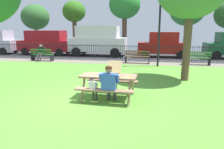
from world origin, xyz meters
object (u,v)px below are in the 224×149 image
(adult_at_table, at_px, (109,83))
(person_on_park_bench, at_px, (41,51))
(pizza_box_open, at_px, (114,73))
(park_bench_right, at_px, (197,58))
(far_tree_midright, at_px, (187,10))
(child_at_table, at_px, (93,87))
(far_tree_left, at_px, (35,17))
(picnic_table_foreground, at_px, (109,80))
(far_tree_midleft, at_px, (74,13))
(lamp_post_walkway, at_px, (160,18))
(park_bench_center, at_px, (137,57))
(parked_car_center, at_px, (98,40))
(parked_car_left, at_px, (47,42))
(far_tree_center, at_px, (125,5))
(pizza_slice_on_table, at_px, (128,77))
(park_bench_left, at_px, (42,55))
(parked_car_right, at_px, (163,44))

(adult_at_table, bearing_deg, person_on_park_bench, 129.45)
(pizza_box_open, xyz_separation_m, person_on_park_bench, (-6.40, 7.18, -0.20))
(park_bench_right, relative_size, far_tree_midright, 0.29)
(child_at_table, height_order, far_tree_left, far_tree_left)
(child_at_table, distance_m, park_bench_right, 9.00)
(picnic_table_foreground, height_order, far_tree_midleft, far_tree_midleft)
(lamp_post_walkway, bearing_deg, park_bench_right, 20.25)
(park_bench_center, xyz_separation_m, parked_car_center, (-3.44, 3.42, 0.89))
(adult_at_table, xyz_separation_m, park_bench_center, (0.49, 7.67, -0.24))
(adult_at_table, height_order, person_on_park_bench, same)
(picnic_table_foreground, distance_m, park_bench_center, 7.19)
(child_at_table, xyz_separation_m, parked_car_left, (-7.07, 11.10, 0.60))
(picnic_table_foreground, bearing_deg, park_bench_center, 85.17)
(pizza_box_open, height_order, far_tree_left, far_tree_left)
(pizza_box_open, distance_m, park_bench_center, 7.19)
(picnic_table_foreground, distance_m, far_tree_center, 16.64)
(pizza_box_open, bearing_deg, far_tree_midright, 73.14)
(adult_at_table, distance_m, person_on_park_bench, 9.96)
(pizza_slice_on_table, xyz_separation_m, lamp_post_walkway, (1.22, 6.39, 2.04))
(far_tree_center, bearing_deg, picnic_table_foreground, -85.63)
(pizza_slice_on_table, relative_size, child_at_table, 0.33)
(park_bench_left, xyz_separation_m, park_bench_center, (6.72, -0.00, 0.00))
(picnic_table_foreground, bearing_deg, park_bench_right, 58.90)
(person_on_park_bench, bearing_deg, pizza_slice_on_table, -46.80)
(parked_car_left, bearing_deg, parked_car_center, 0.00)
(child_at_table, xyz_separation_m, parked_car_center, (-2.46, 11.10, 0.81))
(pizza_box_open, bearing_deg, child_at_table, -137.50)
(far_tree_center, bearing_deg, park_bench_center, -78.38)
(child_at_table, relative_size, park_bench_center, 0.50)
(parked_car_left, xyz_separation_m, parked_car_right, (9.92, 0.00, -0.09))
(adult_at_table, relative_size, far_tree_midright, 0.21)
(park_bench_right, bearing_deg, child_at_table, -121.48)
(park_bench_right, bearing_deg, person_on_park_bench, 179.90)
(picnic_table_foreground, distance_m, parked_car_left, 12.95)
(picnic_table_foreground, relative_size, park_bench_left, 1.15)
(far_tree_midleft, bearing_deg, picnic_table_foreground, -67.17)
(lamp_post_walkway, bearing_deg, person_on_park_bench, 173.51)
(park_bench_right, bearing_deg, far_tree_center, 121.88)
(child_at_table, relative_size, far_tree_midright, 0.14)
(parked_car_right, relative_size, far_tree_midright, 0.70)
(park_bench_center, xyz_separation_m, person_on_park_bench, (-6.82, 0.02, 0.24))
(picnic_table_foreground, distance_m, child_at_table, 0.65)
(child_at_table, bearing_deg, parked_car_right, 75.58)
(parked_car_right, height_order, far_tree_midright, far_tree_midright)
(far_tree_left, bearing_deg, far_tree_center, 0.00)
(adult_at_table, height_order, park_bench_center, adult_at_table)
(pizza_box_open, bearing_deg, far_tree_center, 95.03)
(park_bench_right, distance_m, parked_car_center, 7.99)
(child_at_table, xyz_separation_m, person_on_park_bench, (-5.83, 7.70, 0.16))
(park_bench_left, xyz_separation_m, parked_car_right, (8.59, 3.42, 0.59))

